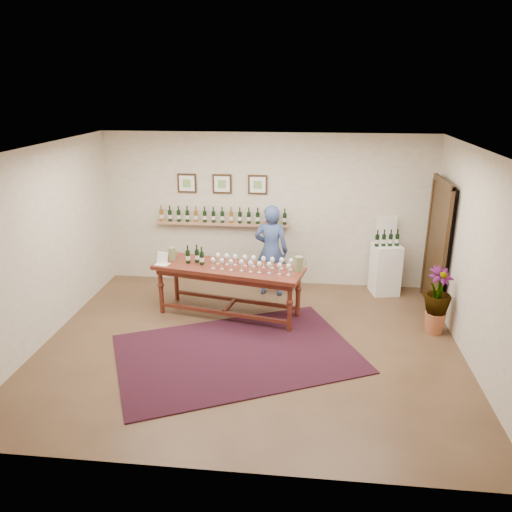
# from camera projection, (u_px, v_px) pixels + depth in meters

# --- Properties ---
(ground) EXTENTS (6.00, 6.00, 0.00)m
(ground) POSITION_uv_depth(u_px,v_px,m) (250.00, 345.00, 7.24)
(ground) COLOR #4C3421
(ground) RESTS_ON ground
(room_shell) EXTENTS (6.00, 6.00, 6.00)m
(room_shell) POSITION_uv_depth(u_px,v_px,m) (387.00, 239.00, 8.40)
(room_shell) COLOR beige
(room_shell) RESTS_ON ground
(rug) EXTENTS (3.87, 3.34, 0.02)m
(rug) POSITION_uv_depth(u_px,v_px,m) (237.00, 353.00, 7.01)
(rug) COLOR #45100C
(rug) RESTS_ON ground
(tasting_table) EXTENTS (2.49, 1.24, 0.85)m
(tasting_table) POSITION_uv_depth(u_px,v_px,m) (229.00, 274.00, 7.98)
(tasting_table) COLOR #481812
(tasting_table) RESTS_ON ground
(table_glasses) EXTENTS (1.43, 0.49, 0.19)m
(table_glasses) POSITION_uv_depth(u_px,v_px,m) (252.00, 263.00, 7.78)
(table_glasses) COLOR white
(table_glasses) RESTS_ON tasting_table
(table_bottles) EXTENTS (0.31, 0.22, 0.31)m
(table_bottles) POSITION_uv_depth(u_px,v_px,m) (196.00, 254.00, 8.03)
(table_bottles) COLOR black
(table_bottles) RESTS_ON tasting_table
(pitcher_left) EXTENTS (0.14, 0.14, 0.21)m
(pitcher_left) POSITION_uv_depth(u_px,v_px,m) (172.00, 254.00, 8.19)
(pitcher_left) COLOR olive
(pitcher_left) RESTS_ON tasting_table
(pitcher_right) EXTENTS (0.18, 0.18, 0.24)m
(pitcher_right) POSITION_uv_depth(u_px,v_px,m) (299.00, 264.00, 7.69)
(pitcher_right) COLOR olive
(pitcher_right) RESTS_ON tasting_table
(menu_card) EXTENTS (0.25, 0.20, 0.20)m
(menu_card) POSITION_uv_depth(u_px,v_px,m) (162.00, 258.00, 8.01)
(menu_card) COLOR white
(menu_card) RESTS_ON tasting_table
(display_pedestal) EXTENTS (0.54, 0.54, 0.91)m
(display_pedestal) POSITION_uv_depth(u_px,v_px,m) (385.00, 269.00, 8.93)
(display_pedestal) COLOR white
(display_pedestal) RESTS_ON ground
(pedestal_bottles) EXTENTS (0.30, 0.13, 0.29)m
(pedestal_bottles) POSITION_uv_depth(u_px,v_px,m) (387.00, 238.00, 8.68)
(pedestal_bottles) COLOR black
(pedestal_bottles) RESTS_ON display_pedestal
(info_sign) EXTENTS (0.37, 0.09, 0.51)m
(info_sign) POSITION_uv_depth(u_px,v_px,m) (387.00, 229.00, 8.85)
(info_sign) COLOR white
(info_sign) RESTS_ON display_pedestal
(potted_plant) EXTENTS (0.64, 0.64, 0.90)m
(potted_plant) POSITION_uv_depth(u_px,v_px,m) (437.00, 301.00, 7.46)
(potted_plant) COLOR #A55837
(potted_plant) RESTS_ON ground
(person) EXTENTS (0.64, 0.45, 1.64)m
(person) POSITION_uv_depth(u_px,v_px,m) (271.00, 251.00, 8.76)
(person) COLOR #34487C
(person) RESTS_ON ground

